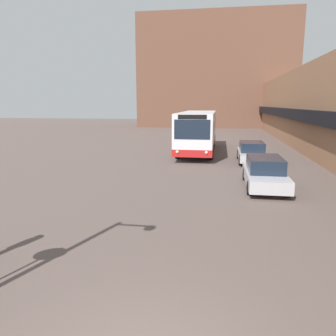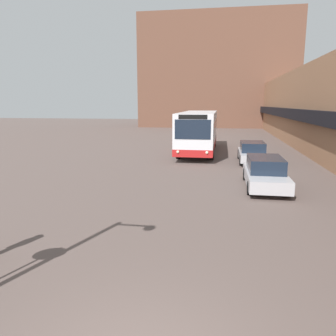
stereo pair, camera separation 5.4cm
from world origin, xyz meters
name	(u,v)px [view 1 (the left image)]	position (x,y,z in m)	size (l,w,h in m)	color
building_row_right	(336,109)	(9.97, 24.00, 3.52)	(5.50, 60.00, 7.05)	#996B4C
building_backdrop_far	(216,72)	(0.00, 54.37, 9.18)	(26.00, 8.00, 18.37)	brown
city_bus	(198,131)	(-0.77, 22.85, 1.78)	(2.70, 11.24, 3.28)	silver
parked_car_front	(265,172)	(3.20, 11.83, 0.72)	(1.82, 4.66, 1.45)	#B7B7BC
parked_car_back	(252,152)	(3.20, 18.77, 0.70)	(1.80, 4.29, 1.38)	#B7B7BC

